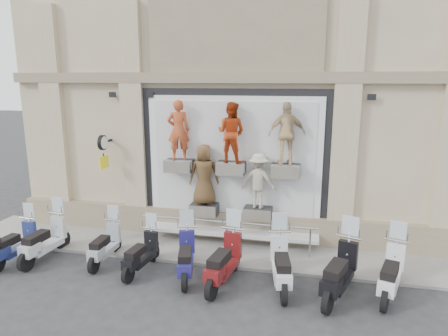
{
  "coord_description": "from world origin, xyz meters",
  "views": [
    {
      "loc": [
        2.18,
        -8.32,
        4.83
      ],
      "look_at": [
        -0.05,
        1.9,
        2.47
      ],
      "focal_mm": 32.0,
      "sensor_mm": 36.0,
      "label": 1
    }
  ],
  "objects": [
    {
      "name": "shop_vitrine",
      "position": [
        0.05,
        2.74,
        2.42
      ],
      "size": [
        5.6,
        0.84,
        4.3
      ],
      "color": "black",
      "rests_on": "ground"
    },
    {
      "name": "scooter_d",
      "position": [
        -1.88,
        0.4,
        0.69
      ],
      "size": [
        0.71,
        1.76,
        1.39
      ],
      "primitive_type": null,
      "rotation": [
        0.0,
        0.0,
        -0.12
      ],
      "color": "black",
      "rests_on": "ground"
    },
    {
      "name": "guard_rail",
      "position": [
        0.0,
        2.0,
        0.47
      ],
      "size": [
        5.06,
        0.1,
        0.93
      ],
      "primitive_type": null,
      "color": "#9EA0A5",
      "rests_on": "ground"
    },
    {
      "name": "scooter_i",
      "position": [
        4.09,
        0.5,
        0.79
      ],
      "size": [
        1.14,
        2.04,
        1.59
      ],
      "primitive_type": null,
      "rotation": [
        0.0,
        0.0,
        -0.31
      ],
      "color": "white",
      "rests_on": "ground"
    },
    {
      "name": "scooter_f",
      "position": [
        0.31,
        0.23,
        0.84
      ],
      "size": [
        0.91,
        2.13,
        1.67
      ],
      "primitive_type": null,
      "rotation": [
        0.0,
        0.0,
        -0.16
      ],
      "color": "#5D1011",
      "rests_on": "ground"
    },
    {
      "name": "scooter_g",
      "position": [
        1.65,
        0.36,
        0.81
      ],
      "size": [
        0.91,
        2.07,
        1.63
      ],
      "primitive_type": null,
      "rotation": [
        0.0,
        0.0,
        0.17
      ],
      "color": "silver",
      "rests_on": "ground"
    },
    {
      "name": "ground",
      "position": [
        0.0,
        0.0,
        0.0
      ],
      "size": [
        90.0,
        90.0,
        0.0
      ],
      "primitive_type": "plane",
      "color": "#2D2D2F",
      "rests_on": "ground"
    },
    {
      "name": "scooter_e",
      "position": [
        -0.68,
        0.38,
        0.77
      ],
      "size": [
        1.01,
        1.97,
        1.54
      ],
      "primitive_type": null,
      "rotation": [
        0.0,
        0.0,
        0.25
      ],
      "color": "navy",
      "rests_on": "ground"
    },
    {
      "name": "scooter_c",
      "position": [
        -3.04,
        0.7,
        0.71
      ],
      "size": [
        0.56,
        1.76,
        1.42
      ],
      "primitive_type": null,
      "rotation": [
        0.0,
        0.0,
        0.03
      ],
      "color": "#949BA1",
      "rests_on": "ground"
    },
    {
      "name": "scooter_b",
      "position": [
        -4.73,
        0.5,
        0.79
      ],
      "size": [
        0.7,
        1.99,
        1.59
      ],
      "primitive_type": null,
      "rotation": [
        0.0,
        0.0,
        -0.07
      ],
      "color": "#B8BABE",
      "rests_on": "ground"
    },
    {
      "name": "scooter_a",
      "position": [
        -5.41,
        0.22,
        0.73
      ],
      "size": [
        0.64,
        1.83,
        1.46
      ],
      "primitive_type": null,
      "rotation": [
        0.0,
        0.0,
        -0.07
      ],
      "color": "navy",
      "rests_on": "ground"
    },
    {
      "name": "scooter_h",
      "position": [
        2.96,
        0.22,
        0.86
      ],
      "size": [
        1.29,
        2.19,
        1.71
      ],
      "primitive_type": null,
      "rotation": [
        0.0,
        0.0,
        -0.34
      ],
      "color": "black",
      "rests_on": "ground"
    },
    {
      "name": "sidewalk",
      "position": [
        0.0,
        2.1,
        0.04
      ],
      "size": [
        16.0,
        2.2,
        0.08
      ],
      "primitive_type": "cube",
      "color": "gray",
      "rests_on": "ground"
    },
    {
      "name": "clock_sign_bracket",
      "position": [
        -3.9,
        2.47,
        2.8
      ],
      "size": [
        0.1,
        0.8,
        1.02
      ],
      "color": "black",
      "rests_on": "ground"
    },
    {
      "name": "building",
      "position": [
        0.0,
        7.0,
        6.0
      ],
      "size": [
        14.0,
        8.6,
        12.0
      ],
      "primitive_type": null,
      "color": "beige",
      "rests_on": "ground"
    }
  ]
}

